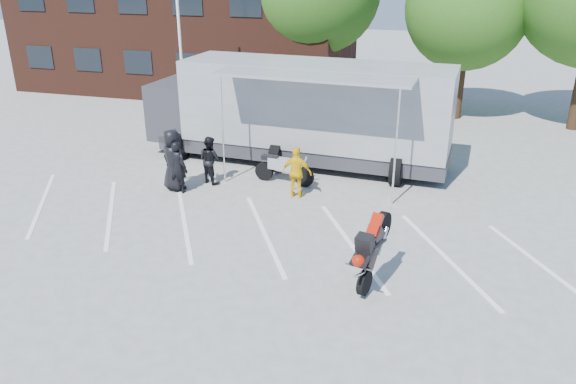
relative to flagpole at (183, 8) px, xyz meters
The scene contains 12 objects.
ground 12.83m from the flagpole, 58.02° to the right, with size 100.00×100.00×0.00m, color #9C9C97.
parking_bay_lines 12.06m from the flagpole, 55.25° to the right, with size 18.00×5.00×0.01m, color white.
office_building 8.97m from the flagpole, 115.15° to the left, with size 18.00×8.00×7.00m, color #3F1E14.
flagpole is the anchor object (origin of this frame).
tree_mid 12.31m from the flagpole, 23.97° to the left, with size 5.44×5.44×7.68m.
transporter_truck 8.38m from the flagpole, 27.76° to the right, with size 11.47×5.53×3.65m, color #94969C, non-canonical shape.
parked_motorcycle 9.41m from the flagpole, 41.96° to the right, with size 0.71×2.14×1.12m, color silver, non-canonical shape.
stunt_bike_rider 15.34m from the flagpole, 47.80° to the right, with size 0.78×1.65×1.94m, color black, non-canonical shape.
spectator_leather_a 8.37m from the flagpole, 68.61° to the right, with size 0.98×0.64×2.01m, color black.
spectator_leather_b 8.63m from the flagpole, 67.51° to the right, with size 0.62×0.41×1.69m, color black.
spectator_leather_c 8.10m from the flagpole, 59.20° to the right, with size 0.77×0.60×1.59m, color black.
spectator_hivis 10.09m from the flagpole, 43.70° to the right, with size 0.95×0.40×1.63m, color yellow.
Camera 1 is at (4.68, -12.01, 6.91)m, focal length 35.00 mm.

